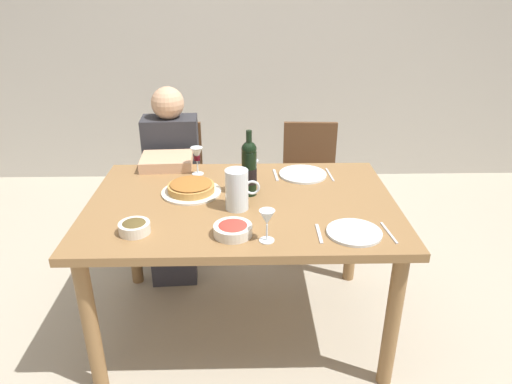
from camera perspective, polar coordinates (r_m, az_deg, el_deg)
name	(u,v)px	position (r m, az deg, el deg)	size (l,w,h in m)	color
ground_plane	(244,323)	(2.70, -1.53, -15.76)	(8.00, 8.00, 0.00)	#B2A893
back_wall	(242,22)	(4.25, -1.72, 20.02)	(8.00, 0.10, 2.80)	#B2ADA3
dining_table	(242,218)	(2.32, -1.72, -3.16)	(1.50, 1.00, 0.76)	olive
wine_bottle	(249,168)	(2.30, -0.84, 2.93)	(0.08, 0.08, 0.33)	black
water_pitcher	(237,192)	(2.17, -2.33, 0.02)	(0.16, 0.11, 0.19)	silver
baked_tart	(191,188)	(2.38, -7.93, 0.51)	(0.30, 0.30, 0.06)	silver
salad_bowl	(233,229)	(1.98, -2.85, -4.55)	(0.17, 0.17, 0.05)	silver
olive_bowl	(134,227)	(2.06, -14.65, -4.14)	(0.13, 0.13, 0.06)	silver
wine_glass_left_diner	(267,219)	(1.90, 1.35, -3.32)	(0.07, 0.07, 0.14)	silver
wine_glass_right_diner	(197,155)	(2.57, -7.25, 4.47)	(0.07, 0.07, 0.16)	silver
wine_glass_centre	(253,168)	(2.43, -0.42, 2.98)	(0.06, 0.06, 0.13)	silver
dinner_plate_left_setting	(303,174)	(2.59, 5.74, 2.18)	(0.26, 0.26, 0.01)	silver
dinner_plate_right_setting	(354,232)	(2.04, 11.91, -4.85)	(0.24, 0.24, 0.01)	silver
fork_left_setting	(276,175)	(2.57, 2.42, 2.09)	(0.16, 0.01, 0.01)	silver
knife_left_setting	(330,175)	(2.61, 9.01, 2.12)	(0.18, 0.01, 0.01)	silver
knife_right_setting	(389,233)	(2.08, 15.95, -4.80)	(0.18, 0.01, 0.01)	silver
spoon_right_setting	(319,233)	(2.01, 7.72, -5.05)	(0.16, 0.01, 0.01)	silver
chair_left	(176,180)	(3.22, -9.73, 1.41)	(0.42, 0.42, 0.87)	brown
diner_left	(172,178)	(2.96, -10.29, 1.72)	(0.35, 0.52, 1.16)	#2D2D33
chair_right	(309,180)	(3.21, 6.54, 1.51)	(0.42, 0.42, 0.87)	brown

